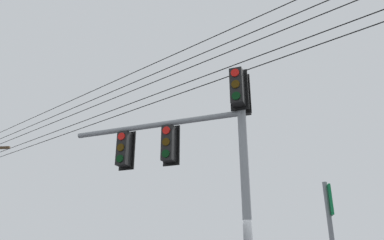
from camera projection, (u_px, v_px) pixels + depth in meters
The scene contains 2 objects.
signal_mast_assembly at pixel (202, 145), 8.83m from camera, with size 3.90×3.63×6.04m.
overhead_wire_span at pixel (294, 27), 8.42m from camera, with size 15.72×29.76×2.19m.
Camera 1 is at (-4.89, -6.76, 1.65)m, focal length 34.31 mm.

